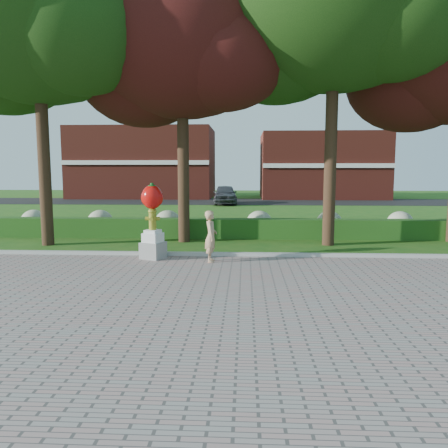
{
  "coord_description": "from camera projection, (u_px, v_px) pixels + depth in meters",
  "views": [
    {
      "loc": [
        0.39,
        -10.82,
        2.78
      ],
      "look_at": [
        -0.19,
        1.0,
        1.32
      ],
      "focal_mm": 35.0,
      "sensor_mm": 36.0,
      "label": 1
    }
  ],
  "objects": [
    {
      "name": "ground",
      "position": [
        229.0,
        280.0,
        11.09
      ],
      "size": [
        100.0,
        100.0,
        0.0
      ],
      "primitive_type": "plane",
      "color": "#1E5214",
      "rests_on": "ground"
    },
    {
      "name": "walkway",
      "position": [
        220.0,
        341.0,
        7.12
      ],
      "size": [
        40.0,
        14.0,
        0.04
      ],
      "primitive_type": "cube",
      "color": "gray",
      "rests_on": "ground"
    },
    {
      "name": "curb",
      "position": [
        233.0,
        255.0,
        14.05
      ],
      "size": [
        40.0,
        0.18,
        0.15
      ],
      "primitive_type": "cube",
      "color": "#ADADA5",
      "rests_on": "ground"
    },
    {
      "name": "lawn_hedge",
      "position": [
        236.0,
        228.0,
        17.98
      ],
      "size": [
        24.0,
        0.7,
        0.8
      ],
      "primitive_type": "cube",
      "color": "#1B4D16",
      "rests_on": "ground"
    },
    {
      "name": "hydrangea_row",
      "position": [
        249.0,
        222.0,
        18.92
      ],
      "size": [
        20.1,
        1.1,
        0.99
      ],
      "color": "#9FAA82",
      "rests_on": "ground"
    },
    {
      "name": "street",
      "position": [
        241.0,
        202.0,
        38.84
      ],
      "size": [
        50.0,
        8.0,
        0.02
      ],
      "primitive_type": "cube",
      "color": "black",
      "rests_on": "ground"
    },
    {
      "name": "building_left",
      "position": [
        145.0,
        163.0,
        44.85
      ],
      "size": [
        14.0,
        8.0,
        7.0
      ],
      "primitive_type": "cube",
      "color": "maroon",
      "rests_on": "ground"
    },
    {
      "name": "building_right",
      "position": [
        321.0,
        166.0,
        44.01
      ],
      "size": [
        12.0,
        8.0,
        6.4
      ],
      "primitive_type": "cube",
      "color": "maroon",
      "rests_on": "ground"
    },
    {
      "name": "tree_far_left",
      "position": [
        35.0,
        24.0,
        15.5
      ],
      "size": [
        9.0,
        7.68,
        11.66
      ],
      "color": "black",
      "rests_on": "ground"
    },
    {
      "name": "tree_mid_left",
      "position": [
        180.0,
        49.0,
        16.32
      ],
      "size": [
        8.25,
        7.04,
        10.69
      ],
      "color": "black",
      "rests_on": "ground"
    },
    {
      "name": "tree_mid_right",
      "position": [
        331.0,
        4.0,
        15.41
      ],
      "size": [
        9.75,
        8.32,
        12.64
      ],
      "color": "black",
      "rests_on": "ground"
    },
    {
      "name": "hydrant_sculpture",
      "position": [
        153.0,
        219.0,
        13.53
      ],
      "size": [
        0.83,
        0.83,
        2.35
      ],
      "rotation": [
        0.0,
        0.0,
        -0.38
      ],
      "color": "gray",
      "rests_on": "walkway"
    },
    {
      "name": "woman",
      "position": [
        211.0,
        236.0,
        13.09
      ],
      "size": [
        0.39,
        0.58,
        1.55
      ],
      "primitive_type": "imported",
      "rotation": [
        0.0,
        0.0,
        1.61
      ],
      "color": "tan",
      "rests_on": "walkway"
    },
    {
      "name": "parked_car",
      "position": [
        225.0,
        194.0,
        35.83
      ],
      "size": [
        2.1,
        4.72,
        1.58
      ],
      "primitive_type": "imported",
      "rotation": [
        0.0,
        0.0,
        0.05
      ],
      "color": "#3C3E43",
      "rests_on": "street"
    }
  ]
}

